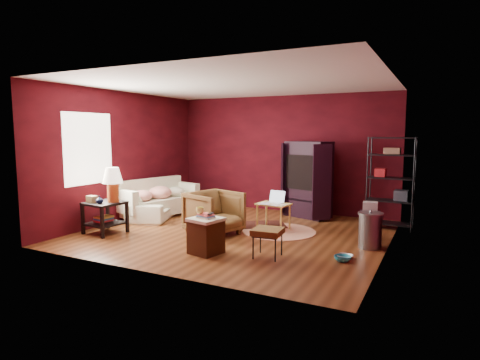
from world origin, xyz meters
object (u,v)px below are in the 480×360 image
object	(u,v)px
sofa	(157,199)
armchair	(214,211)
hamper	(206,235)
laptop_desk	(274,206)
tv_armoire	(307,178)
wire_shelving	(392,179)
side_table	(109,194)

from	to	relation	value
sofa	armchair	size ratio (longest dim) A/B	2.23
armchair	hamper	xyz separation A→B (m)	(0.52, -1.14, -0.15)
armchair	hamper	world-z (taller)	armchair
laptop_desk	tv_armoire	xyz separation A→B (m)	(0.21, 1.49, 0.42)
armchair	wire_shelving	distance (m)	3.58
laptop_desk	armchair	bearing A→B (deg)	-129.59
side_table	tv_armoire	xyz separation A→B (m)	(2.91, 3.15, 0.14)
hamper	wire_shelving	xyz separation A→B (m)	(2.41, 3.12, 0.71)
hamper	tv_armoire	world-z (taller)	tv_armoire
tv_armoire	wire_shelving	distance (m)	1.86
tv_armoire	wire_shelving	world-z (taller)	wire_shelving
hamper	laptop_desk	bearing A→B (deg)	79.15
armchair	tv_armoire	xyz separation A→B (m)	(1.10, 2.29, 0.45)
hamper	tv_armoire	distance (m)	3.53
side_table	wire_shelving	bearing A→B (deg)	30.95
armchair	side_table	world-z (taller)	side_table
tv_armoire	wire_shelving	bearing A→B (deg)	9.33
sofa	armchair	xyz separation A→B (m)	(2.01, -0.84, 0.06)
hamper	laptop_desk	xyz separation A→B (m)	(0.37, 1.94, 0.18)
side_table	wire_shelving	xyz separation A→B (m)	(4.74, 2.84, 0.25)
laptop_desk	wire_shelving	distance (m)	2.41
armchair	side_table	size ratio (longest dim) A/B	0.71
laptop_desk	hamper	bearing A→B (deg)	-92.54
armchair	wire_shelving	size ratio (longest dim) A/B	0.49
laptop_desk	tv_armoire	world-z (taller)	tv_armoire
side_table	laptop_desk	size ratio (longest dim) A/B	1.65
armchair	laptop_desk	bearing A→B (deg)	-29.58
laptop_desk	tv_armoire	size ratio (longest dim) A/B	0.45
laptop_desk	wire_shelving	size ratio (longest dim) A/B	0.42
tv_armoire	armchair	bearing A→B (deg)	-96.73
sofa	hamper	size ratio (longest dim) A/B	3.04
armchair	side_table	distance (m)	2.02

